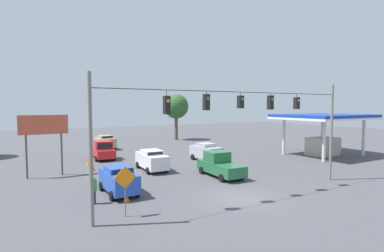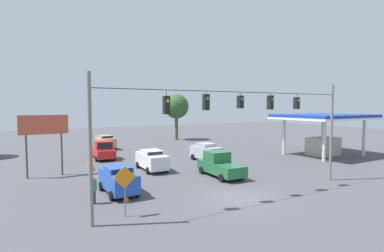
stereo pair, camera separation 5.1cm
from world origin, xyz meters
name	(u,v)px [view 1 (the left image)]	position (x,y,z in m)	size (l,w,h in m)	color
ground_plane	(240,198)	(0.00, 0.00, 0.00)	(140.00, 140.00, 0.00)	#47474C
overhead_signal_span	(239,122)	(0.08, -0.05, 5.09)	(19.28, 0.38, 7.84)	slate
pickup_truck_red_withflow_far	(103,150)	(4.31, -19.63, 0.98)	(2.45, 5.55, 2.12)	red
sedan_silver_oncoming_far	(206,152)	(-5.36, -12.51, 1.02)	(2.25, 4.08, 1.96)	#A8AAB2
sedan_blue_parked_shoulder	(119,179)	(6.72, -5.02, 1.00)	(2.01, 4.19, 1.92)	#234CB2
sedan_tan_withflow_deep	(105,142)	(2.16, -27.04, 1.02)	(2.35, 3.98, 1.97)	tan
pickup_truck_green_crossing_near	(220,165)	(-2.43, -5.73, 0.98)	(2.35, 5.12, 2.12)	#236038
sedan_white_withflow_mid	(152,160)	(1.79, -10.96, 1.01)	(2.17, 4.65, 1.93)	silver
traffic_cone_nearest	(126,196)	(6.79, -3.13, 0.30)	(0.41, 0.41, 0.61)	orange
traffic_cone_second	(117,187)	(6.70, -5.60, 0.30)	(0.41, 0.41, 0.61)	orange
traffic_cone_third	(106,179)	(6.80, -8.35, 0.30)	(0.41, 0.41, 0.61)	orange
traffic_cone_fourth	(101,173)	(6.59, -10.97, 0.30)	(0.41, 0.41, 0.61)	orange
traffic_cone_fifth	(93,168)	(6.70, -13.45, 0.30)	(0.41, 0.41, 0.61)	orange
traffic_cone_farthest	(89,163)	(6.59, -16.14, 0.30)	(0.41, 0.41, 0.61)	orange
gas_station	(323,125)	(-19.94, -8.39, 3.71)	(10.78, 8.29, 5.08)	navy
roadside_billboard	(44,131)	(10.80, -13.15, 4.00)	(3.91, 0.16, 5.35)	#4C473D
work_zone_sign	(125,181)	(7.66, -0.53, 1.99)	(1.27, 0.06, 2.84)	slate
pedestrian	(93,190)	(8.73, -3.62, 0.91)	(0.40, 0.28, 1.79)	#2D334C
tree_horizon_left	(176,107)	(-11.85, -32.50, 5.97)	(4.40, 4.40, 8.24)	brown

